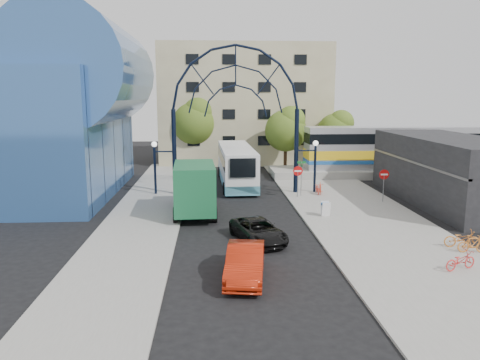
{
  "coord_description": "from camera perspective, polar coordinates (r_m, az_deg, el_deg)",
  "views": [
    {
      "loc": [
        -1.94,
        -23.99,
        8.11
      ],
      "look_at": [
        -0.13,
        6.0,
        2.64
      ],
      "focal_mm": 35.0,
      "sensor_mm": 36.0,
      "label": 1
    }
  ],
  "objects": [
    {
      "name": "apartment_block",
      "position": [
        59.1,
        0.38,
        9.24
      ],
      "size": [
        20.0,
        12.1,
        14.0
      ],
      "color": "tan",
      "rests_on": "ground"
    },
    {
      "name": "tree_north_b",
      "position": [
        54.02,
        -5.54,
        7.25
      ],
      "size": [
        5.12,
        5.12,
        8.0
      ],
      "color": "#382314",
      "rests_on": "ground"
    },
    {
      "name": "train_car",
      "position": [
        51.22,
        21.99,
        3.72
      ],
      "size": [
        25.1,
        3.05,
        4.2
      ],
      "color": "#B7B7BC",
      "rests_on": "train_platform"
    },
    {
      "name": "train_platform",
      "position": [
        51.53,
        21.8,
        0.96
      ],
      "size": [
        32.0,
        5.0,
        0.8
      ],
      "primitive_type": "cube",
      "color": "gray",
      "rests_on": "ground"
    },
    {
      "name": "commercial_block_east",
      "position": [
        38.84,
        24.11,
        1.1
      ],
      "size": [
        6.0,
        16.0,
        5.0
      ],
      "primitive_type": "cube",
      "color": "black",
      "rests_on": "ground"
    },
    {
      "name": "tree_north_a",
      "position": [
        50.68,
        5.75,
        6.29
      ],
      "size": [
        4.48,
        4.48,
        7.0
      ],
      "color": "#382314",
      "rests_on": "ground"
    },
    {
      "name": "red_sedan",
      "position": [
        21.16,
        0.65,
        -10.0
      ],
      "size": [
        2.2,
        4.81,
        1.53
      ],
      "primitive_type": "imported",
      "rotation": [
        0.0,
        0.0,
        -0.13
      ],
      "color": "#AA1F0A",
      "rests_on": "ground"
    },
    {
      "name": "transit_hall",
      "position": [
        41.24,
        -22.56,
        7.57
      ],
      "size": [
        16.5,
        18.0,
        14.5
      ],
      "color": "#335D9D",
      "rests_on": "ground"
    },
    {
      "name": "bike_far_a",
      "position": [
        27.64,
        25.44,
        -6.48
      ],
      "size": [
        1.91,
        0.95,
        0.96
      ],
      "primitive_type": "imported",
      "rotation": [
        0.0,
        0.0,
        1.39
      ],
      "color": "orange",
      "rests_on": "sidewalk_east"
    },
    {
      "name": "sandwich_board",
      "position": [
        31.76,
        10.4,
        -3.27
      ],
      "size": [
        0.55,
        0.61,
        0.99
      ],
      "color": "white",
      "rests_on": "sidewalk_east"
    },
    {
      "name": "gateway_arch",
      "position": [
        38.04,
        -0.53,
        10.98
      ],
      "size": [
        13.64,
        0.44,
        12.1
      ],
      "color": "black",
      "rests_on": "ground"
    },
    {
      "name": "bike_far_c",
      "position": [
        24.19,
        25.28,
        -8.87
      ],
      "size": [
        1.82,
        1.11,
        0.9
      ],
      "primitive_type": "imported",
      "rotation": [
        0.0,
        0.0,
        1.89
      ],
      "color": "red",
      "rests_on": "sidewalk_east"
    },
    {
      "name": "bike_near_a",
      "position": [
        39.04,
        9.45,
        -1.0
      ],
      "size": [
        0.7,
        1.66,
        0.85
      ],
      "primitive_type": "imported",
      "rotation": [
        0.0,
        0.0,
        -0.08
      ],
      "color": "#F64331",
      "rests_on": "sidewalk_east"
    },
    {
      "name": "plaza_west",
      "position": [
        31.38,
        -11.73,
        -4.77
      ],
      "size": [
        5.0,
        50.0,
        0.12
      ],
      "primitive_type": "cube",
      "color": "gray",
      "rests_on": "ground"
    },
    {
      "name": "tree_north_c",
      "position": [
        53.92,
        11.74,
        6.02
      ],
      "size": [
        4.16,
        4.16,
        6.5
      ],
      "color": "#382314",
      "rests_on": "ground"
    },
    {
      "name": "sidewalk_east",
      "position": [
        30.77,
        15.6,
        -5.24
      ],
      "size": [
        8.0,
        56.0,
        0.12
      ],
      "primitive_type": "cube",
      "color": "gray",
      "rests_on": "ground"
    },
    {
      "name": "stop_sign",
      "position": [
        37.12,
        7.06,
        0.75
      ],
      "size": [
        0.8,
        0.07,
        2.5
      ],
      "color": "slate",
      "rests_on": "sidewalk_east"
    },
    {
      "name": "ground",
      "position": [
        25.39,
        1.13,
        -8.31
      ],
      "size": [
        120.0,
        120.0,
        0.0
      ],
      "primitive_type": "plane",
      "color": "black",
      "rests_on": "ground"
    },
    {
      "name": "bike_near_b",
      "position": [
        38.93,
        9.76,
        -1.01
      ],
      "size": [
        0.65,
        1.55,
        0.9
      ],
      "primitive_type": "imported",
      "rotation": [
        0.0,
        0.0,
        -0.15
      ],
      "color": "#F04B30",
      "rests_on": "sidewalk_east"
    },
    {
      "name": "city_bus",
      "position": [
        42.98,
        -0.45,
        1.88
      ],
      "size": [
        3.27,
        12.68,
        3.46
      ],
      "rotation": [
        0.0,
        0.0,
        0.03
      ],
      "color": "silver",
      "rests_on": "ground"
    },
    {
      "name": "bike_far_b",
      "position": [
        27.0,
        26.51,
        -6.99
      ],
      "size": [
        1.57,
        0.58,
        0.92
      ],
      "primitive_type": "imported",
      "rotation": [
        0.0,
        0.0,
        1.47
      ],
      "color": "orange",
      "rests_on": "sidewalk_east"
    },
    {
      "name": "do_not_enter_sign",
      "position": [
        36.88,
        17.15,
        0.27
      ],
      "size": [
        0.76,
        0.07,
        2.48
      ],
      "color": "slate",
      "rests_on": "sidewalk_east"
    },
    {
      "name": "green_truck",
      "position": [
        32.18,
        -5.56,
        -1.03
      ],
      "size": [
        3.03,
        7.28,
        3.62
      ],
      "rotation": [
        0.0,
        0.0,
        0.04
      ],
      "color": "black",
      "rests_on": "ground"
    },
    {
      "name": "black_suv",
      "position": [
        26.31,
        2.25,
        -6.19
      ],
      "size": [
        3.37,
        5.02,
        1.28
      ],
      "primitive_type": "imported",
      "rotation": [
        0.0,
        0.0,
        0.3
      ],
      "color": "black",
      "rests_on": "ground"
    },
    {
      "name": "street_name_sign",
      "position": [
        37.75,
        7.5,
        1.11
      ],
      "size": [
        0.7,
        0.7,
        2.8
      ],
      "color": "slate",
      "rests_on": "sidewalk_east"
    }
  ]
}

